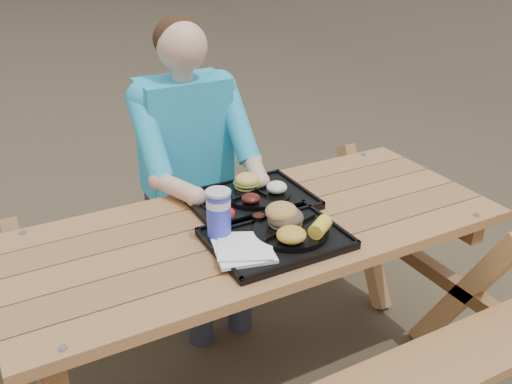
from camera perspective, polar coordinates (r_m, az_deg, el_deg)
ground at (r=2.51m, az=-0.00°, el=-18.33°), size 60.00×60.00×0.00m
picnic_table at (r=2.27m, az=-0.00°, el=-11.54°), size 1.80×1.49×0.75m
tray_near at (r=1.95m, az=2.03°, el=-4.76°), size 0.45×0.35×0.02m
tray_far at (r=2.20m, az=-0.49°, el=-0.93°), size 0.45×0.35×0.02m
plate_near at (r=1.96m, az=3.50°, el=-3.92°), size 0.26×0.26×0.02m
plate_far at (r=2.21m, az=0.07°, el=-0.20°), size 0.26×0.26×0.02m
napkin_stack at (r=1.85m, az=-1.24°, el=-5.78°), size 0.22×0.22×0.02m
soda_cup at (r=1.91m, az=-3.75°, el=-2.38°), size 0.08×0.08×0.16m
condiment_bbq at (r=2.02m, az=0.29°, el=-2.69°), size 0.05×0.05×0.03m
condiment_mustard at (r=2.04m, az=1.61°, el=-2.34°), size 0.05×0.05×0.03m
sandwich at (r=1.95m, az=2.99°, el=-1.64°), size 0.12×0.12×0.12m
mac_cheese at (r=1.87m, az=3.56°, el=-4.28°), size 0.10×0.10×0.05m
corn_cob at (r=1.92m, az=6.43°, el=-3.50°), size 0.12×0.12×0.05m
cutlery_far at (r=2.14m, az=-4.51°, el=-1.45°), size 0.05×0.14×0.01m
burger at (r=2.22m, az=-0.91°, el=1.51°), size 0.10×0.10×0.09m
baked_beans at (r=2.12m, az=-0.52°, el=-0.64°), size 0.07×0.07×0.03m
potato_salad at (r=2.19m, az=2.09°, el=0.47°), size 0.08×0.08×0.04m
diner at (r=2.63m, az=-6.71°, el=0.76°), size 0.48×0.84×1.28m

